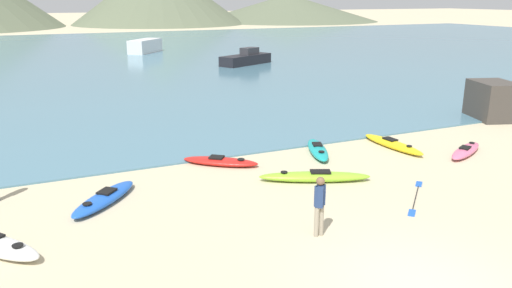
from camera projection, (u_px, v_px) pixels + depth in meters
The scene contains 14 objects.
ground_plane at pixel (419, 286), 10.11m from camera, with size 400.00×400.00×0.00m, color #C6B793.
bay_water at pixel (102, 57), 48.90m from camera, with size 160.00×70.00×0.06m, color teal.
far_hill_right at pixel (288, 8), 123.10m from camera, with size 43.93×43.93×6.35m, color #5B664C.
kayak_on_sand_0 at pixel (220, 161), 17.37m from camera, with size 2.58×2.22×0.30m.
kayak_on_sand_1 at pixel (104, 198), 14.13m from camera, with size 2.42×2.57×0.34m.
kayak_on_sand_2 at pixel (393, 144), 19.33m from camera, with size 0.78×3.17×0.34m.
kayak_on_sand_3 at pixel (315, 177), 15.82m from camera, with size 3.48×2.00×0.35m.
kayak_on_sand_4 at pixel (318, 150), 18.63m from camera, with size 1.58×2.77×0.35m.
kayak_on_sand_5 at pixel (466, 151), 18.54m from camera, with size 2.61×1.72×0.32m.
person_near_foreground at pixel (320, 202), 11.98m from camera, with size 0.31×0.27×1.54m.
moored_boat_0 at pixel (246, 59), 42.86m from camera, with size 5.28×3.69×1.40m.
moored_boat_3 at pixel (145, 46), 51.99m from camera, with size 4.20×4.50×1.36m.
loose_paddle at pixel (416, 197), 14.53m from camera, with size 2.14×2.05×0.03m.
shoreline_rock at pixel (493, 100), 23.76m from camera, with size 1.70×2.30×1.79m, color #423D38.
Camera 1 is at (-6.70, -6.72, 5.62)m, focal length 35.00 mm.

